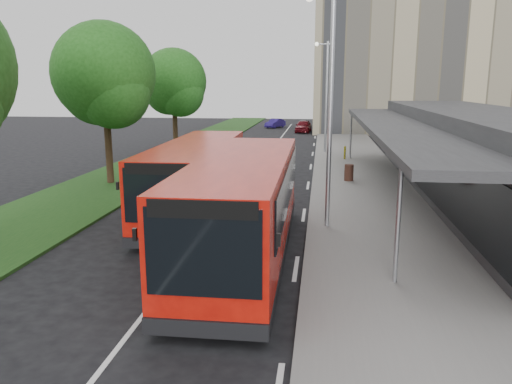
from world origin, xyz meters
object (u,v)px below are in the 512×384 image
Objects in this scene: lamp_post_far at (325,90)px; car_far at (275,123)px; bollard at (345,153)px; bus_second at (197,178)px; car_near at (303,126)px; bus_main at (244,207)px; tree_far at (174,86)px; litter_bin at (349,173)px; tree_mid at (105,80)px; lamp_post_near at (328,97)px.

lamp_post_far is 23.54m from car_far.
lamp_post_far is 9.22× the size of bollard.
car_near is at bearing 83.80° from bus_second.
tree_far is at bearing 110.68° from bus_main.
car_near is (-3.58, 20.41, 0.08)m from bollard.
bus_main is 12.69m from litter_bin.
litter_bin is (3.73, 12.09, -0.99)m from bus_main.
tree_mid is 13.19m from lamp_post_near.
car_far is (-3.57, 5.36, -0.13)m from car_near.
car_near is 1.19× the size of car_far.
bollard is (0.11, 7.84, 0.00)m from litter_bin.
tree_mid is 1.06× the size of tree_far.
tree_far is at bearing -112.26° from car_near.
lamp_post_near is 17.24m from bollard.
lamp_post_far is at bearing 73.02° from bus_second.
litter_bin is (1.29, 8.84, -4.14)m from lamp_post_near.
litter_bin is at bearing -53.55° from car_far.
bus_second is at bearing -70.93° from tree_far.
bus_second is at bearing 162.42° from lamp_post_near.
lamp_post_far reaches higher than car_near.
lamp_post_far is 19.35m from bus_second.
bus_second is (6.03, -5.44, -3.85)m from tree_mid.
tree_far is at bearing 90.00° from tree_mid.
bus_second reaches higher than car_far.
lamp_post_near reaches higher than litter_bin.
lamp_post_near is 20.00m from lamp_post_far.
lamp_post_far is at bearing -78.61° from car_near.
lamp_post_far reaches higher than bollard.
tree_mid is 8.98m from bus_second.
car_far is (-5.74, 42.44, -4.18)m from lamp_post_near.
tree_mid is at bearing -130.68° from lamp_post_far.
lamp_post_near is 2.06× the size of car_near.
lamp_post_near is at bearing -98.33° from litter_bin.
tree_mid is 2.12× the size of car_near.
tree_far is 0.75× the size of bus_second.
bus_main is 20.33m from bollard.
tree_mid reaches higher than bollard.
litter_bin is at bearing 72.24° from bus_main.
bollard is at bearing 78.48° from bus_main.
car_far is (-7.15, 25.76, -0.05)m from bollard.
lamp_post_far reaches higher than bus_main.
tree_far is 24.19m from bus_main.
lamp_post_far is 2.46× the size of car_far.
lamp_post_far is at bearing 49.32° from tree_mid.
tree_mid reaches higher than tree_far.
car_near reaches higher than litter_bin.
bus_main is 12.50× the size of bollard.
lamp_post_near reaches higher than bollard.
tree_far is 8.94× the size of bollard.
tree_mid is at bearing -171.83° from litter_bin.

